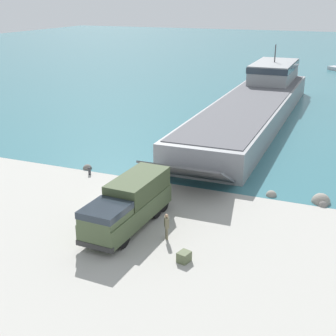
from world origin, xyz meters
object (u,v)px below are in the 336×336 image
soldier_on_ramp (167,225)px  mooring_bollard (89,171)px  cargo_crate (184,257)px  landing_craft (256,102)px  military_truck (129,204)px

soldier_on_ramp → mooring_bollard: (-10.07, 7.64, -0.60)m
soldier_on_ramp → cargo_crate: (1.89, -2.04, -0.66)m
cargo_crate → mooring_bollard: bearing=141.0°
cargo_crate → landing_craft: bearing=95.9°
mooring_bollard → landing_craft: bearing=71.3°
landing_craft → soldier_on_ramp: size_ratio=26.63×
military_truck → cargo_crate: (4.76, -2.67, -1.27)m
landing_craft → soldier_on_ramp: (1.67, -32.43, -0.94)m
military_truck → soldier_on_ramp: size_ratio=4.87×
military_truck → cargo_crate: 5.60m
soldier_on_ramp → cargo_crate: bearing=-79.5°
landing_craft → cargo_crate: bearing=-84.6°
landing_craft → mooring_bollard: (-8.40, -24.79, -1.54)m
mooring_bollard → military_truck: bearing=-44.2°
soldier_on_ramp → mooring_bollard: soldier_on_ramp is taller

